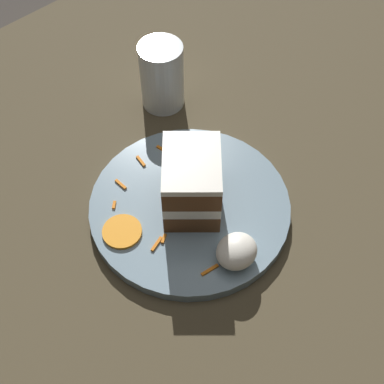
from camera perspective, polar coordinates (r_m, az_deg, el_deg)
The scene contains 8 objects.
ground_plane at distance 0.80m, azimuth 2.36°, elevation -1.11°, with size 6.00×6.00×0.00m, color #38332D.
dining_table at distance 0.79m, azimuth 2.40°, elevation -0.50°, with size 1.13×1.08×0.03m, color #4C422D.
plate at distance 0.75m, azimuth 0.00°, elevation -1.82°, with size 0.28×0.28×0.02m, color gray.
cake_slice at distance 0.70m, azimuth 0.16°, elevation 0.88°, with size 0.12×0.12×0.09m.
cream_dollop at distance 0.68m, azimuth 4.78°, elevation -6.31°, with size 0.06×0.05×0.04m, color white.
orange_garnish at distance 0.72m, azimuth -7.47°, elevation -4.20°, with size 0.05×0.05×0.00m, color orange.
carrot_shreds_scatter at distance 0.75m, azimuth -3.37°, elevation -0.58°, with size 0.14×0.21×0.00m.
drinking_glass at distance 0.86m, azimuth -3.21°, elevation 11.89°, with size 0.07×0.07×0.11m.
Camera 1 is at (0.34, 0.31, 0.66)m, focal length 50.00 mm.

